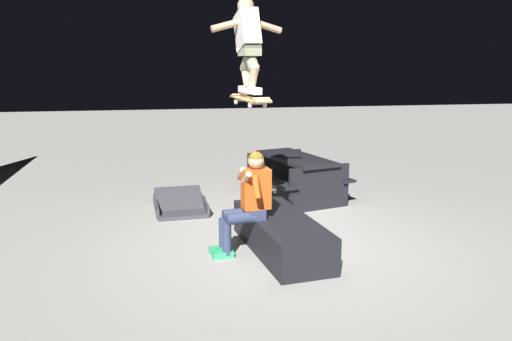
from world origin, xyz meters
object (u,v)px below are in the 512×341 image
Objects in this scene: kicker_ramp at (180,207)px; picnic_table_back at (295,171)px; person_sitting_on_ledge at (248,198)px; skater_airborne at (248,41)px; skateboard at (250,100)px; ledge_box_main at (281,234)px.

picnic_table_back reaches higher than kicker_ramp.
picnic_table_back is (0.36, -2.00, 0.44)m from kicker_ramp.
skater_airborne is (0.19, -0.04, 1.88)m from person_sitting_on_ledge.
skateboard reaches higher than person_sitting_on_ledge.
skateboard is 2.75m from kicker_ramp.
person_sitting_on_ledge is 1.89m from skater_airborne.
skater_airborne reaches higher than person_sitting_on_ledge.
skateboard is 0.93× the size of skater_airborne.
person_sitting_on_ledge is 1.14× the size of skater_airborne.
skater_airborne is at bearing -11.61° from person_sitting_on_ledge.
picnic_table_back is (2.42, -0.83, 0.28)m from ledge_box_main.
skater_airborne is 3.22m from kicker_ramp.
person_sitting_on_ledge is (0.04, 0.41, 0.48)m from ledge_box_main.
skateboard reaches higher than ledge_box_main.
skateboard is 2.90m from picnic_table_back.
ledge_box_main reaches higher than kicker_ramp.
ledge_box_main is 2.40m from skater_airborne.
skater_airborne reaches higher than skateboard.
kicker_ramp is 2.08m from picnic_table_back.
kicker_ramp is (2.06, 1.17, -0.16)m from ledge_box_main.
picnic_table_back is at bearing -18.96° from ledge_box_main.
ledge_box_main is at bearing -121.22° from skater_airborne.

